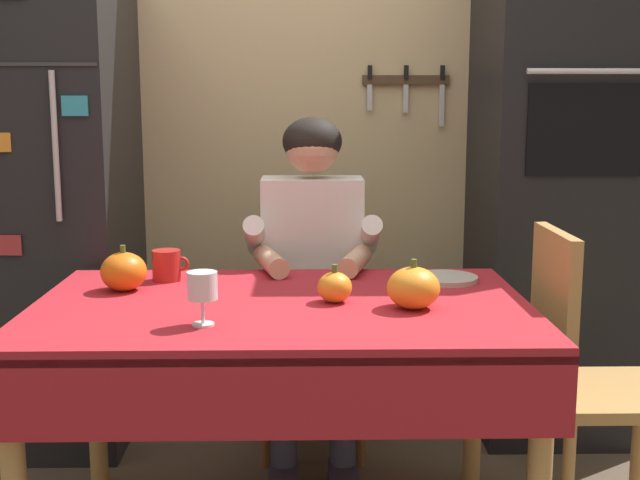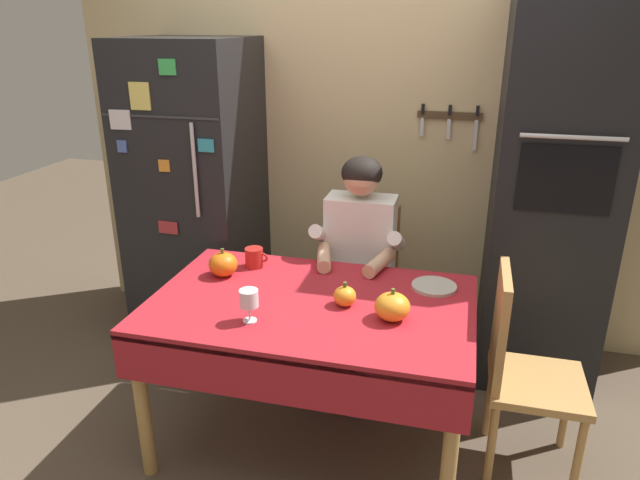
% 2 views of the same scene
% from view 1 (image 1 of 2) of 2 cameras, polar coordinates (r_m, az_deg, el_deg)
% --- Properties ---
extents(back_wall_assembly, '(3.70, 0.13, 2.60)m').
position_cam_1_polar(back_wall_assembly, '(3.52, -1.38, 9.65)').
color(back_wall_assembly, '#D1B784').
rests_on(back_wall_assembly, ground).
extents(refrigerator, '(0.68, 0.71, 1.80)m').
position_cam_1_polar(refrigerator, '(3.31, -18.97, 2.17)').
color(refrigerator, black).
rests_on(refrigerator, ground).
extents(wall_oven, '(0.60, 0.64, 2.10)m').
position_cam_1_polar(wall_oven, '(3.33, 16.18, 4.95)').
color(wall_oven, black).
rests_on(wall_oven, ground).
extents(dining_table, '(1.40, 0.90, 0.74)m').
position_cam_1_polar(dining_table, '(2.34, -2.67, -6.44)').
color(dining_table, tan).
rests_on(dining_table, ground).
extents(chair_behind_person, '(0.40, 0.40, 0.93)m').
position_cam_1_polar(chair_behind_person, '(3.14, -0.55, -4.93)').
color(chair_behind_person, brown).
rests_on(chair_behind_person, ground).
extents(seated_person, '(0.47, 0.55, 1.25)m').
position_cam_1_polar(seated_person, '(2.90, -0.52, -1.56)').
color(seated_person, '#38384C').
rests_on(seated_person, ground).
extents(chair_right_side, '(0.40, 0.40, 0.93)m').
position_cam_1_polar(chair_right_side, '(2.61, 17.82, -8.49)').
color(chair_right_side, tan).
rests_on(chair_right_side, ground).
extents(coffee_mug, '(0.12, 0.09, 0.10)m').
position_cam_1_polar(coffee_mug, '(2.64, -10.55, -1.73)').
color(coffee_mug, '#B2231E').
rests_on(coffee_mug, dining_table).
extents(wine_glass, '(0.08, 0.08, 0.14)m').
position_cam_1_polar(wine_glass, '(2.10, -8.16, -3.28)').
color(wine_glass, white).
rests_on(wine_glass, dining_table).
extents(pumpkin_large, '(0.15, 0.15, 0.14)m').
position_cam_1_polar(pumpkin_large, '(2.27, 6.49, -3.31)').
color(pumpkin_large, orange).
rests_on(pumpkin_large, dining_table).
extents(pumpkin_medium, '(0.10, 0.10, 0.11)m').
position_cam_1_polar(pumpkin_medium, '(2.32, 1.03, -3.28)').
color(pumpkin_medium, orange).
rests_on(pumpkin_medium, dining_table).
extents(pumpkin_small, '(0.14, 0.14, 0.14)m').
position_cam_1_polar(pumpkin_small, '(2.53, -13.44, -2.13)').
color(pumpkin_small, orange).
rests_on(pumpkin_small, dining_table).
extents(serving_tray, '(0.20, 0.20, 0.02)m').
position_cam_1_polar(serving_tray, '(2.63, 8.67, -2.65)').
color(serving_tray, '#B7B2A8').
rests_on(serving_tray, dining_table).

